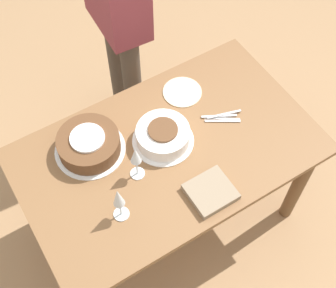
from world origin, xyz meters
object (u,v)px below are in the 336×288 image
(wine_glass_near, at_px, (136,157))
(wine_glass_far, at_px, (118,199))
(cake_center_white, at_px, (163,136))
(cake_front_chocolate, at_px, (89,144))

(wine_glass_near, xyz_separation_m, wine_glass_far, (0.15, 0.13, 0.00))
(cake_center_white, relative_size, wine_glass_far, 1.34)
(cake_front_chocolate, relative_size, wine_glass_far, 1.51)
(cake_front_chocolate, relative_size, wine_glass_near, 1.59)
(wine_glass_near, bearing_deg, cake_front_chocolate, -61.43)
(wine_glass_near, bearing_deg, wine_glass_far, 40.96)
(cake_front_chocolate, distance_m, wine_glass_far, 0.37)
(cake_center_white, xyz_separation_m, cake_front_chocolate, (0.31, -0.13, 0.00))
(wine_glass_near, bearing_deg, cake_center_white, -154.37)
(cake_front_chocolate, bearing_deg, wine_glass_near, 118.57)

